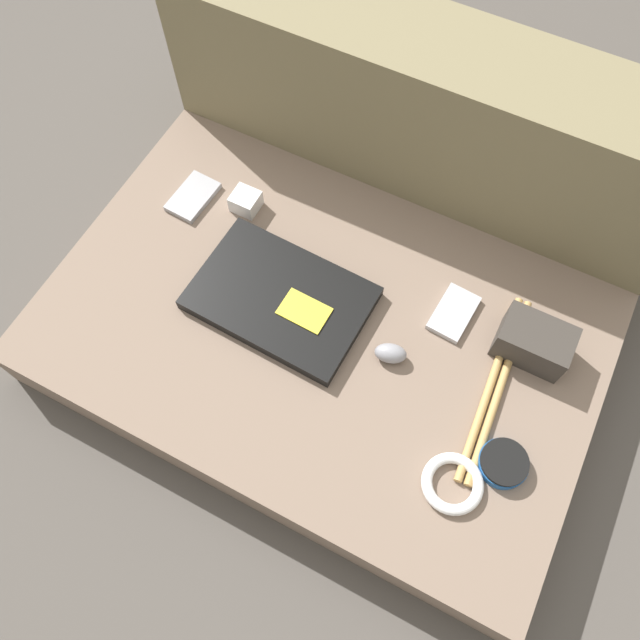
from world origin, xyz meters
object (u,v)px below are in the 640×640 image
Objects in this scene: computer_mouse at (391,352)px; charger_brick at (246,201)px; laptop at (281,298)px; phone_black at (454,313)px; camera_pouch at (534,342)px; speaker_puck at (503,463)px; phone_silver at (193,197)px.

charger_brick is at bearing 140.24° from computer_mouse.
laptop is 3.00× the size of phone_black.
phone_black is 0.87× the size of camera_pouch.
phone_black is 0.15m from camera_pouch.
speaker_puck is 0.75× the size of phone_silver.
charger_brick is (-0.47, 0.03, 0.01)m from phone_black.
laptop is at bearing -153.56° from phone_black.
camera_pouch is (0.15, -0.01, 0.03)m from phone_black.
speaker_puck is at bearing -13.69° from phone_silver.
speaker_puck is at bearing -82.35° from camera_pouch.
charger_brick is at bearing 158.07° from speaker_puck.
computer_mouse is (0.23, -0.01, 0.00)m from laptop.
speaker_puck is at bearing -47.57° from phone_black.
phone_black is 2.06× the size of charger_brick.
camera_pouch reaches higher than laptop.
phone_black is (0.07, 0.13, -0.01)m from computer_mouse.
phone_black is at bearing 128.34° from speaker_puck.
phone_silver is at bearing 163.18° from speaker_puck.
camera_pouch is at bearing -3.70° from charger_brick.
computer_mouse is 0.59× the size of phone_silver.
laptop is 0.30m from phone_silver.
phone_silver is (-0.28, 0.13, -0.01)m from laptop.
phone_silver is 0.11m from charger_brick.
phone_black is at bearing -4.23° from charger_brick.
computer_mouse reaches higher than phone_black.
laptop is at bearing -21.44° from phone_silver.
camera_pouch is (0.73, -0.01, 0.03)m from phone_silver.
phone_black is at bearing 178.00° from camera_pouch.
camera_pouch is (0.22, 0.13, 0.02)m from computer_mouse.
camera_pouch reaches higher than computer_mouse.
laptop is at bearing 161.03° from computer_mouse.
computer_mouse is 0.15m from phone_black.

